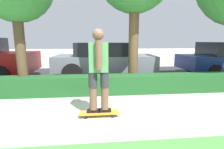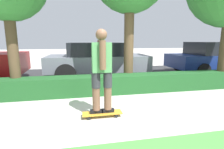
{
  "view_description": "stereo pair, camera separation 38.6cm",
  "coord_description": "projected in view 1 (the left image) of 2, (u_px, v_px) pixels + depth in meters",
  "views": [
    {
      "loc": [
        -0.62,
        -3.45,
        1.56
      ],
      "look_at": [
        -0.22,
        0.6,
        0.76
      ],
      "focal_mm": 28.0,
      "sensor_mm": 36.0,
      "label": 1
    },
    {
      "loc": [
        -1.01,
        -3.39,
        1.56
      ],
      "look_at": [
        -0.22,
        0.6,
        0.76
      ],
      "focal_mm": 28.0,
      "sensor_mm": 36.0,
      "label": 2
    }
  ],
  "objects": [
    {
      "name": "hedge_row",
      "position": [
        116.0,
        84.0,
        5.24
      ],
      "size": [
        18.02,
        0.6,
        0.54
      ],
      "color": "#1E5123",
      "rests_on": "ground_plane"
    },
    {
      "name": "parked_car_middle",
      "position": [
        104.0,
        59.0,
        7.16
      ],
      "size": [
        4.07,
        1.91,
        1.47
      ],
      "rotation": [
        0.0,
        0.0,
        -0.04
      ],
      "color": "slate",
      "rests_on": "ground_plane"
    },
    {
      "name": "skateboard",
      "position": [
        99.0,
        113.0,
        3.64
      ],
      "size": [
        0.82,
        0.24,
        0.09
      ],
      "color": "gold",
      "rests_on": "ground_plane"
    },
    {
      "name": "skater_person",
      "position": [
        99.0,
        70.0,
        3.46
      ],
      "size": [
        0.5,
        0.43,
        1.68
      ],
      "color": "black",
      "rests_on": "skateboard"
    },
    {
      "name": "street_asphalt",
      "position": [
        109.0,
        76.0,
        7.83
      ],
      "size": [
        18.02,
        5.0,
        0.01
      ],
      "color": "#2D2D30",
      "rests_on": "ground_plane"
    },
    {
      "name": "ground_plane",
      "position": [
        125.0,
        115.0,
        3.72
      ],
      "size": [
        60.0,
        60.0,
        0.0
      ],
      "primitive_type": "plane",
      "color": "#BCB7AD"
    }
  ]
}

